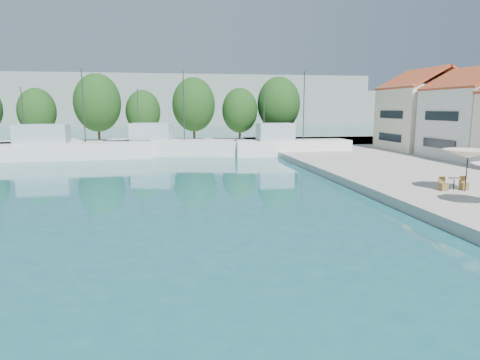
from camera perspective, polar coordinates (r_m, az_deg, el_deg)
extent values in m
cube|color=#A8A197|center=(63.58, -11.00, 4.67)|extent=(90.00, 16.00, 0.60)
cube|color=gray|center=(158.11, -18.49, 10.01)|extent=(180.00, 40.00, 16.00)
cube|color=gray|center=(182.37, 5.19, 9.71)|extent=(140.00, 40.00, 12.00)
cube|color=silver|center=(49.02, 29.06, 6.67)|extent=(8.00, 8.50, 7.00)
cube|color=beige|center=(56.33, 23.35, 7.57)|extent=(8.60, 8.50, 7.50)
pyramid|color=#A83225|center=(56.48, 23.74, 13.20)|extent=(9.00, 8.80, 1.80)
cube|color=silver|center=(51.09, -21.79, 3.43)|extent=(17.92, 5.40, 2.20)
cube|color=#99ADBE|center=(51.44, -24.87, 5.62)|extent=(5.47, 3.78, 2.00)
cylinder|color=#2D2D2D|center=(50.59, -20.15, 9.27)|extent=(0.12, 0.12, 8.00)
cylinder|color=#2D2D2D|center=(51.78, -26.96, 7.71)|extent=(0.10, 0.10, 6.00)
cube|color=silver|center=(51.72, -9.09, 4.07)|extent=(16.03, 7.06, 2.20)
cube|color=#99ADBE|center=(52.05, -11.68, 6.34)|extent=(5.19, 3.98, 2.00)
cylinder|color=#2D2D2D|center=(51.21, -7.51, 9.77)|extent=(0.12, 0.12, 8.00)
cylinder|color=#2D2D2D|center=(52.37, -13.43, 8.49)|extent=(0.10, 0.10, 6.00)
cube|color=white|center=(51.43, 6.91, 4.09)|extent=(13.80, 3.74, 2.20)
cube|color=#99ADBE|center=(50.70, 4.72, 6.43)|extent=(4.16, 2.80, 2.00)
cylinder|color=#2D2D2D|center=(51.62, 8.51, 9.74)|extent=(0.12, 0.12, 8.00)
cylinder|color=#2D2D2D|center=(50.29, 3.22, 8.70)|extent=(0.10, 0.10, 6.00)
cylinder|color=#3F2B19|center=(67.69, -25.29, 5.94)|extent=(0.36, 0.36, 3.45)
ellipsoid|color=#1C3B13|center=(67.61, -25.46, 8.27)|extent=(5.25, 5.25, 6.56)
cylinder|color=#3F2B19|center=(65.85, -18.32, 6.70)|extent=(0.36, 0.36, 4.38)
ellipsoid|color=#1C3B13|center=(65.80, -18.48, 9.75)|extent=(6.66, 6.66, 8.33)
cylinder|color=#3F2B19|center=(66.68, -12.72, 6.55)|extent=(0.36, 0.36, 3.39)
ellipsoid|color=#1C3B13|center=(66.60, -12.80, 8.88)|extent=(5.16, 5.16, 6.44)
cylinder|color=#3F2B19|center=(65.03, -6.14, 7.01)|extent=(0.36, 0.36, 4.20)
ellipsoid|color=#1C3B13|center=(64.96, -6.19, 9.97)|extent=(6.38, 6.38, 7.97)
cylinder|color=#3F2B19|center=(65.40, -0.03, 6.79)|extent=(0.36, 0.36, 3.54)
ellipsoid|color=#1C3B13|center=(65.32, -0.03, 9.27)|extent=(5.37, 5.37, 6.72)
cylinder|color=#3F2B19|center=(66.86, 5.13, 7.14)|extent=(0.36, 0.36, 4.30)
ellipsoid|color=#1C3B13|center=(66.80, 5.18, 10.10)|extent=(6.54, 6.54, 8.18)
cylinder|color=black|center=(29.11, 27.97, 1.11)|extent=(0.06, 0.06, 2.52)
cone|color=beige|center=(29.00, 28.13, 3.09)|extent=(2.99, 2.99, 0.50)
cylinder|color=black|center=(29.23, 26.62, -0.52)|extent=(0.06, 0.06, 0.74)
cylinder|color=tan|center=(29.17, 26.67, 0.19)|extent=(0.70, 0.70, 0.04)
cube|color=brown|center=(29.67, 27.69, -0.74)|extent=(0.42, 0.42, 0.46)
cube|color=brown|center=(28.85, 25.48, -0.84)|extent=(0.42, 0.42, 0.46)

